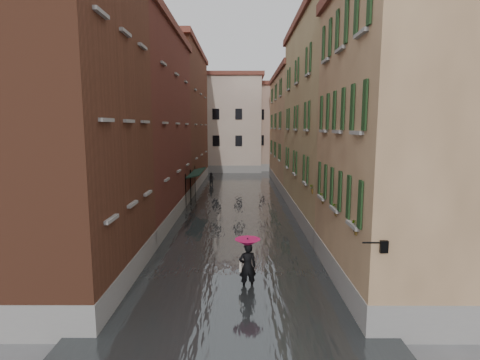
{
  "coord_description": "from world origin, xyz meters",
  "views": [
    {
      "loc": [
        0.29,
        -16.28,
        6.37
      ],
      "look_at": [
        0.23,
        7.29,
        3.0
      ],
      "focal_mm": 28.0,
      "sensor_mm": 36.0,
      "label": 1
    }
  ],
  "objects": [
    {
      "name": "ground",
      "position": [
        0.0,
        0.0,
        0.0
      ],
      "size": [
        120.0,
        120.0,
        0.0
      ],
      "primitive_type": "plane",
      "color": "#5C5C5E",
      "rests_on": "ground"
    },
    {
      "name": "floodwater",
      "position": [
        0.0,
        13.0,
        0.1
      ],
      "size": [
        10.0,
        60.0,
        0.2
      ],
      "primitive_type": "cube",
      "color": "#3D4244",
      "rests_on": "ground"
    },
    {
      "name": "building_left_near",
      "position": [
        -7.0,
        -2.0,
        6.5
      ],
      "size": [
        6.0,
        8.0,
        13.0
      ],
      "primitive_type": "cube",
      "color": "brown",
      "rests_on": "ground"
    },
    {
      "name": "building_left_mid",
      "position": [
        -7.0,
        9.0,
        6.25
      ],
      "size": [
        6.0,
        14.0,
        12.5
      ],
      "primitive_type": "cube",
      "color": "#5B271C",
      "rests_on": "ground"
    },
    {
      "name": "building_left_far",
      "position": [
        -7.0,
        24.0,
        7.0
      ],
      "size": [
        6.0,
        16.0,
        14.0
      ],
      "primitive_type": "cube",
      "color": "brown",
      "rests_on": "ground"
    },
    {
      "name": "building_right_near",
      "position": [
        7.0,
        -2.0,
        5.75
      ],
      "size": [
        6.0,
        8.0,
        11.5
      ],
      "primitive_type": "cube",
      "color": "#8D6948",
      "rests_on": "ground"
    },
    {
      "name": "building_right_mid",
      "position": [
        7.0,
        9.0,
        6.5
      ],
      "size": [
        6.0,
        14.0,
        13.0
      ],
      "primitive_type": "cube",
      "color": "tan",
      "rests_on": "ground"
    },
    {
      "name": "building_right_far",
      "position": [
        7.0,
        24.0,
        5.75
      ],
      "size": [
        6.0,
        16.0,
        11.5
      ],
      "primitive_type": "cube",
      "color": "#8D6948",
      "rests_on": "ground"
    },
    {
      "name": "building_end_cream",
      "position": [
        -3.0,
        38.0,
        6.5
      ],
      "size": [
        12.0,
        9.0,
        13.0
      ],
      "primitive_type": "cube",
      "color": "beige",
      "rests_on": "ground"
    },
    {
      "name": "building_end_pink",
      "position": [
        6.0,
        40.0,
        6.0
      ],
      "size": [
        10.0,
        9.0,
        12.0
      ],
      "primitive_type": "cube",
      "color": "tan",
      "rests_on": "ground"
    },
    {
      "name": "awning_near",
      "position": [
        -3.49,
        13.45,
        2.46
      ],
      "size": [
        1.09,
        2.92,
        2.8
      ],
      "color": "black",
      "rests_on": "ground"
    },
    {
      "name": "awning_far",
      "position": [
        -3.48,
        16.29,
        2.47
      ],
      "size": [
        1.09,
        3.31,
        2.8
      ],
      "color": "black",
      "rests_on": "ground"
    },
    {
      "name": "wall_lantern",
      "position": [
        4.33,
        -6.0,
        3.01
      ],
      "size": [
        0.71,
        0.22,
        0.35
      ],
      "color": "black",
      "rests_on": "ground"
    },
    {
      "name": "window_planters",
      "position": [
        4.12,
        -0.88,
        3.51
      ],
      "size": [
        0.59,
        8.21,
        0.84
      ],
      "color": "brown",
      "rests_on": "ground"
    },
    {
      "name": "pedestrian_main",
      "position": [
        0.55,
        -2.3,
        1.27
      ],
      "size": [
        1.02,
        1.02,
        2.06
      ],
      "color": "black",
      "rests_on": "ground"
    },
    {
      "name": "pedestrian_far",
      "position": [
        -2.87,
        23.3,
        0.75
      ],
      "size": [
        0.85,
        0.74,
        1.5
      ],
      "primitive_type": "imported",
      "rotation": [
        0.0,
        0.0,
        -0.26
      ],
      "color": "black",
      "rests_on": "ground"
    }
  ]
}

